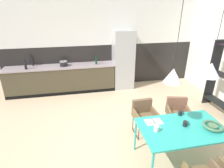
{
  "coord_description": "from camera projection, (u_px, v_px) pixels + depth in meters",
  "views": [
    {
      "loc": [
        -0.97,
        -3.08,
        2.71
      ],
      "look_at": [
        -0.2,
        0.73,
        1.04
      ],
      "focal_mm": 29.55,
      "sensor_mm": 36.0,
      "label": 1
    }
  ],
  "objects": [
    {
      "name": "refrigerator_column",
      "position": [
        123.0,
        60.0,
        6.27
      ],
      "size": [
        0.67,
        0.6,
        1.98
      ],
      "primitive_type": "cube",
      "color": "#ADAFB2",
      "rests_on": "ground"
    },
    {
      "name": "open_book",
      "position": [
        154.0,
        122.0,
        3.37
      ],
      "size": [
        0.31,
        0.2,
        0.02
      ],
      "color": "white",
      "rests_on": "dining_table"
    },
    {
      "name": "bottle_wine_green",
      "position": [
        96.0,
        60.0,
        6.06
      ],
      "size": [
        0.06,
        0.06,
        0.33
      ],
      "color": "#0F3319",
      "rests_on": "kitchen_counter"
    },
    {
      "name": "fruit_bowl",
      "position": [
        213.0,
        126.0,
        3.18
      ],
      "size": [
        0.34,
        0.34,
        0.08
      ],
      "color": "#4C704C",
      "rests_on": "dining_table"
    },
    {
      "name": "armchair_facing_counter",
      "position": [
        177.0,
        110.0,
        4.22
      ],
      "size": [
        0.58,
        0.57,
        0.76
      ],
      "rotation": [
        0.0,
        0.0,
        2.89
      ],
      "color": "brown",
      "rests_on": "ground"
    },
    {
      "name": "armchair_corner_seat",
      "position": [
        144.0,
        113.0,
        4.11
      ],
      "size": [
        0.5,
        0.49,
        0.77
      ],
      "rotation": [
        0.0,
        0.0,
        3.18
      ],
      "color": "brown",
      "rests_on": "ground"
    },
    {
      "name": "mug_dark_espresso",
      "position": [
        180.0,
        113.0,
        3.57
      ],
      "size": [
        0.12,
        0.08,
        0.1
      ],
      "color": "black",
      "rests_on": "dining_table"
    },
    {
      "name": "dining_table",
      "position": [
        182.0,
        130.0,
        3.24
      ],
      "size": [
        1.5,
        0.91,
        0.74
      ],
      "color": "teal",
      "rests_on": "ground"
    },
    {
      "name": "ground_plane",
      "position": [
        128.0,
        140.0,
        4.02
      ],
      "size": [
        8.75,
        8.75,
        0.0
      ],
      "primitive_type": "plane",
      "color": "#CDB08C"
    },
    {
      "name": "back_wall_panel_upper",
      "position": [
        103.0,
        22.0,
        6.02
      ],
      "size": [
        6.73,
        0.12,
        1.46
      ],
      "primitive_type": "cube",
      "color": "white",
      "rests_on": "back_wall_splashback_dark"
    },
    {
      "name": "mug_glass_clear",
      "position": [
        157.0,
        129.0,
        3.11
      ],
      "size": [
        0.13,
        0.08,
        0.1
      ],
      "color": "white",
      "rests_on": "dining_table"
    },
    {
      "name": "bottle_spice_small",
      "position": [
        32.0,
        61.0,
        5.91
      ],
      "size": [
        0.06,
        0.06,
        0.33
      ],
      "color": "black",
      "rests_on": "kitchen_counter"
    },
    {
      "name": "bottle_vinegar_dark",
      "position": [
        25.0,
        65.0,
        5.58
      ],
      "size": [
        0.08,
        0.08,
        0.32
      ],
      "color": "black",
      "rests_on": "kitchen_counter"
    },
    {
      "name": "pendant_lamp_over_table_near",
      "position": [
        173.0,
        75.0,
        2.82
      ],
      "size": [
        0.28,
        0.28,
        1.26
      ],
      "color": "black"
    },
    {
      "name": "pendant_lamp_over_table_far",
      "position": [
        211.0,
        70.0,
        2.86
      ],
      "size": [
        0.3,
        0.3,
        1.19
      ],
      "color": "black"
    },
    {
      "name": "back_wall_splashback_dark",
      "position": [
        104.0,
        65.0,
        6.59
      ],
      "size": [
        6.73,
        0.12,
        1.46
      ],
      "primitive_type": "cube",
      "color": "black",
      "rests_on": "ground"
    },
    {
      "name": "mug_wide_latte",
      "position": [
        185.0,
        124.0,
        3.25
      ],
      "size": [
        0.12,
        0.08,
        0.1
      ],
      "color": "black",
      "rests_on": "dining_table"
    },
    {
      "name": "kitchen_counter",
      "position": [
        62.0,
        79.0,
        6.11
      ],
      "size": [
        3.49,
        0.63,
        0.9
      ],
      "color": "#48402E",
      "rests_on": "ground"
    },
    {
      "name": "cooking_pot",
      "position": [
        64.0,
        64.0,
        5.89
      ],
      "size": [
        0.25,
        0.25,
        0.18
      ],
      "color": "black",
      "rests_on": "kitchen_counter"
    }
  ]
}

